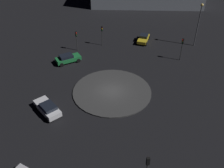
% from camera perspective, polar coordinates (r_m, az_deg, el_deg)
% --- Properties ---
extents(ground_plane, '(115.79, 115.79, 0.00)m').
position_cam_1_polar(ground_plane, '(36.85, 0.00, -1.72)').
color(ground_plane, black).
extents(roundabout_island, '(11.38, 11.38, 0.17)m').
position_cam_1_polar(roundabout_island, '(36.80, 0.00, -1.61)').
color(roundabout_island, '#383838').
rests_on(roundabout_island, ground_plane).
extents(car_white, '(4.80, 3.51, 1.42)m').
position_cam_1_polar(car_white, '(33.95, -14.31, -5.23)').
color(car_white, white).
rests_on(car_white, ground_plane).
extents(car_yellow, '(2.41, 4.28, 1.39)m').
position_cam_1_polar(car_yellow, '(50.92, 7.11, 10.16)').
color(car_yellow, gold).
rests_on(car_yellow, ground_plane).
extents(car_green, '(3.90, 4.43, 1.46)m').
position_cam_1_polar(car_green, '(44.08, -9.92, 5.71)').
color(car_green, '#1E7238').
rests_on(car_green, ground_plane).
extents(traffic_light_northwest, '(0.37, 0.40, 3.85)m').
position_cam_1_polar(traffic_light_northwest, '(48.32, -2.27, 11.61)').
color(traffic_light_northwest, '#2D2D2D').
rests_on(traffic_light_northwest, ground_plane).
extents(traffic_light_northwest_near, '(0.39, 0.37, 3.72)m').
position_cam_1_polar(traffic_light_northwest_near, '(46.87, -8.00, 10.38)').
color(traffic_light_northwest_near, '#2D2D2D').
rests_on(traffic_light_northwest_near, ground_plane).
extents(traffic_light_southeast, '(0.37, 0.39, 4.28)m').
position_cam_1_polar(traffic_light_southeast, '(24.11, 7.92, -17.92)').
color(traffic_light_southeast, '#2D2D2D').
rests_on(traffic_light_southeast, ground_plane).
extents(traffic_light_northeast, '(0.37, 0.40, 4.08)m').
position_cam_1_polar(traffic_light_northeast, '(44.66, 15.50, 8.44)').
color(traffic_light_northeast, '#2D2D2D').
rests_on(traffic_light_northeast, ground_plane).
extents(streetlamp_north, '(0.53, 0.53, 8.12)m').
position_cam_1_polar(streetlamp_north, '(49.76, 19.03, 13.70)').
color(streetlamp_north, '#4C4C51').
rests_on(streetlamp_north, ground_plane).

